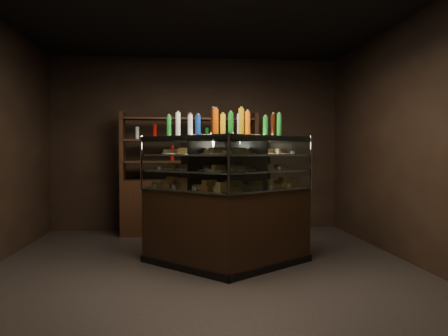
{
  "coord_description": "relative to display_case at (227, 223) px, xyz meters",
  "views": [
    {
      "loc": [
        -0.26,
        -5.19,
        1.34
      ],
      "look_at": [
        0.21,
        -0.27,
        1.17
      ],
      "focal_mm": 35.0,
      "sensor_mm": 36.0,
      "label": 1
    }
  ],
  "objects": [
    {
      "name": "potted_conifer",
      "position": [
        0.23,
        1.4,
        -0.1
      ],
      "size": [
        0.34,
        0.34,
        0.72
      ],
      "rotation": [
        0.0,
        0.0,
        0.39
      ],
      "color": "black",
      "rests_on": "ground"
    },
    {
      "name": "bottles_top",
      "position": [
        0.0,
        0.0,
        1.17
      ],
      "size": [
        1.52,
        0.89,
        0.3
      ],
      "color": "#D8590A",
      "rests_on": "display_case"
    },
    {
      "name": "room_shell",
      "position": [
        -0.26,
        0.06,
        1.43
      ],
      "size": [
        5.02,
        5.02,
        3.01
      ],
      "color": "black",
      "rests_on": "ground"
    },
    {
      "name": "back_shelving",
      "position": [
        -0.4,
        2.11,
        0.1
      ],
      "size": [
        2.26,
        0.48,
        2.0
      ],
      "rotation": [
        0.0,
        0.0,
        0.03
      ],
      "color": "black",
      "rests_on": "ground"
    },
    {
      "name": "ground",
      "position": [
        -0.26,
        0.06,
        -0.52
      ],
      "size": [
        5.0,
        5.0,
        0.0
      ],
      "primitive_type": "plane",
      "color": "black",
      "rests_on": "ground"
    },
    {
      "name": "food_display",
      "position": [
        -0.0,
        -0.01,
        0.65
      ],
      "size": [
        1.69,
        1.03,
        0.47
      ],
      "color": "#BC8C43",
      "rests_on": "display_case"
    },
    {
      "name": "display_case",
      "position": [
        0.0,
        0.0,
        0.0
      ],
      "size": [
        2.12,
        1.51,
        1.55
      ],
      "rotation": [
        0.0,
        0.0,
        -0.08
      ],
      "color": "black",
      "rests_on": "ground"
    }
  ]
}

